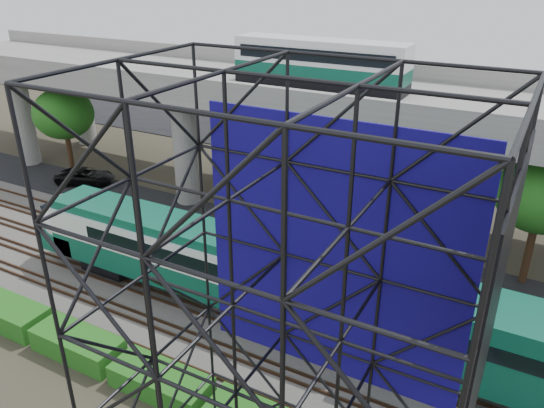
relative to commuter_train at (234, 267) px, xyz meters
The scene contains 13 objects.
ground 3.61m from the commuter_train, 112.74° to the right, with size 140.00×140.00×0.00m, color #474233.
ballast_bed 2.91m from the commuter_train, behind, with size 90.00×12.00×0.20m, color slate.
service_road 9.00m from the commuter_train, 95.63° to the left, with size 90.00×5.00×0.08m, color black.
parking_lot 32.14m from the commuter_train, 91.50° to the left, with size 90.00×18.00×0.08m, color black.
harbor_water 54.08m from the commuter_train, 90.89° to the left, with size 140.00×40.00×0.03m, color #3F5967.
rail_tracks 2.73m from the commuter_train, behind, with size 90.00×9.52×0.16m.
commuter_train is the anchor object (origin of this frame).
overpass 15.01m from the commuter_train, 93.67° to the left, with size 80.00×12.00×12.40m.
scaffold_tower 13.59m from the commuter_train, 51.30° to the right, with size 9.36×6.36×15.00m.
hedge_strip 6.72m from the commuter_train, 88.47° to the right, with size 34.60×1.80×1.20m.
trees 15.43m from the commuter_train, 111.24° to the left, with size 40.94×16.94×7.69m.
suv 22.65m from the commuter_train, 155.83° to the left, with size 2.19×4.76×1.32m, color black.
parked_cars 32.00m from the commuter_train, 91.81° to the left, with size 37.03×9.72×1.31m.
Camera 1 is at (13.64, -17.52, 17.14)m, focal length 35.00 mm.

